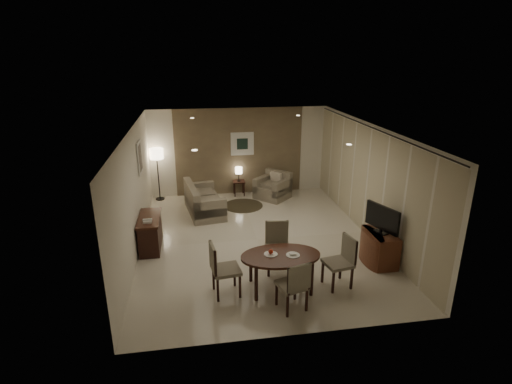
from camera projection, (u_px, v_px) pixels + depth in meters
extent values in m
cube|color=beige|center=(257.00, 239.00, 9.65)|extent=(5.50, 7.00, 0.00)
cube|color=white|center=(257.00, 128.00, 8.75)|extent=(5.50, 7.00, 0.00)
cube|color=#7B6B4C|center=(239.00, 152.00, 12.46)|extent=(5.50, 0.00, 2.70)
cube|color=silver|center=(134.00, 193.00, 8.78)|extent=(0.00, 7.00, 2.70)
cube|color=silver|center=(370.00, 181.00, 9.62)|extent=(0.00, 7.00, 2.70)
cube|color=#7B6B4C|center=(239.00, 152.00, 12.44)|extent=(3.96, 0.03, 2.70)
cylinder|color=black|center=(372.00, 128.00, 9.18)|extent=(0.03, 6.80, 0.03)
cube|color=silver|center=(242.00, 144.00, 12.35)|extent=(0.72, 0.03, 0.72)
cube|color=black|center=(242.00, 144.00, 12.34)|extent=(0.34, 0.01, 0.34)
cube|color=silver|center=(140.00, 158.00, 9.74)|extent=(0.03, 0.60, 0.80)
cube|color=gray|center=(140.00, 158.00, 9.74)|extent=(0.01, 0.46, 0.64)
cylinder|color=white|center=(195.00, 150.00, 6.87)|extent=(0.10, 0.10, 0.01)
cylinder|color=white|center=(349.00, 145.00, 7.29)|extent=(0.10, 0.10, 0.01)
cylinder|color=white|center=(192.00, 118.00, 10.22)|extent=(0.10, 0.10, 0.01)
cylinder|color=white|center=(298.00, 115.00, 10.65)|extent=(0.10, 0.10, 0.01)
cylinder|color=white|center=(271.00, 254.00, 7.45)|extent=(0.26, 0.26, 0.02)
cylinder|color=white|center=(293.00, 255.00, 7.42)|extent=(0.26, 0.26, 0.02)
sphere|color=red|center=(271.00, 252.00, 7.43)|extent=(0.09, 0.09, 0.09)
cube|color=white|center=(293.00, 254.00, 7.41)|extent=(0.12, 0.08, 0.03)
cylinder|color=#453927|center=(243.00, 206.00, 11.77)|extent=(1.16, 1.16, 0.01)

